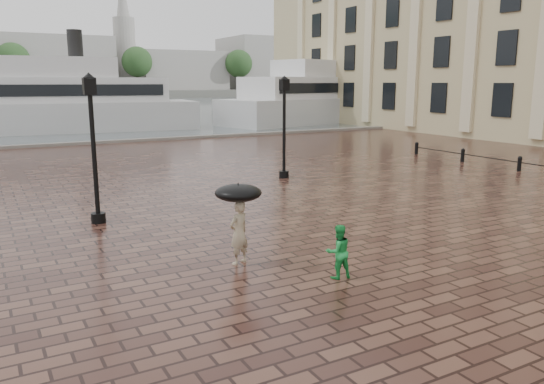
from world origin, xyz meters
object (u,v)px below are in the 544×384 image
(adult_pedestrian, at_px, (239,233))
(ferry_far, at_px, (329,97))
(child_pedestrian, at_px, (338,252))
(ferry_near, at_px, (40,102))
(street_lamps, at_px, (93,132))

(adult_pedestrian, distance_m, ferry_far, 47.56)
(adult_pedestrian, bearing_deg, ferry_far, -148.28)
(child_pedestrian, distance_m, ferry_near, 40.95)
(adult_pedestrian, distance_m, ferry_near, 38.98)
(adult_pedestrian, bearing_deg, ferry_near, -110.40)
(street_lamps, xyz_separation_m, ferry_near, (0.95, 28.06, 0.28))
(adult_pedestrian, height_order, ferry_far, ferry_far)
(street_lamps, relative_size, ferry_far, 0.56)
(child_pedestrian, xyz_separation_m, ferry_near, (-1.74, 40.86, 1.99))
(ferry_near, bearing_deg, ferry_far, 3.10)
(street_lamps, distance_m, ferry_near, 28.08)
(street_lamps, distance_m, adult_pedestrian, 11.05)
(child_pedestrian, relative_size, ferry_near, 0.05)
(ferry_near, height_order, ferry_far, ferry_far)
(ferry_near, bearing_deg, adult_pedestrian, -84.10)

